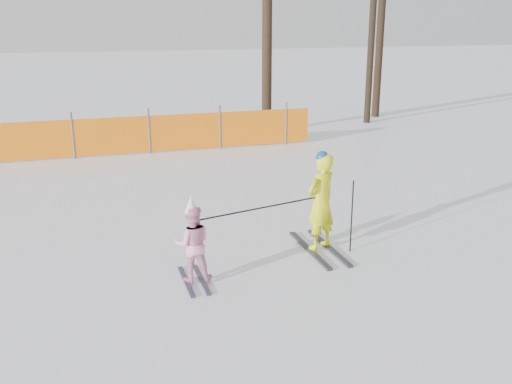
{
  "coord_description": "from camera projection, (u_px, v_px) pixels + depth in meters",
  "views": [
    {
      "loc": [
        -2.55,
        -7.59,
        3.6
      ],
      "look_at": [
        0.0,
        0.5,
        1.0
      ],
      "focal_mm": 40.0,
      "sensor_mm": 36.0,
      "label": 1
    }
  ],
  "objects": [
    {
      "name": "tree_trunks",
      "position": [
        321.0,
        35.0,
        19.01
      ],
      "size": [
        5.21,
        1.93,
        7.22
      ],
      "color": "black",
      "rests_on": "ground"
    },
    {
      "name": "ground",
      "position": [
        266.0,
        264.0,
        8.71
      ],
      "size": [
        120.0,
        120.0,
        0.0
      ],
      "primitive_type": "plane",
      "color": "white",
      "rests_on": "ground"
    },
    {
      "name": "child",
      "position": [
        193.0,
        243.0,
        7.95
      ],
      "size": [
        0.59,
        1.0,
        1.28
      ],
      "color": "black",
      "rests_on": "ground"
    },
    {
      "name": "ski_poles",
      "position": [
        296.0,
        211.0,
        8.63
      ],
      "size": [
        2.51,
        0.49,
        1.18
      ],
      "color": "black",
      "rests_on": "ground"
    },
    {
      "name": "safety_fence",
      "position": [
        46.0,
        140.0,
        14.85
      ],
      "size": [
        14.72,
        0.06,
        1.25
      ],
      "color": "#595960",
      "rests_on": "ground"
    },
    {
      "name": "adult",
      "position": [
        321.0,
        202.0,
        8.99
      ],
      "size": [
        0.67,
        1.59,
        1.64
      ],
      "color": "black",
      "rests_on": "ground"
    }
  ]
}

